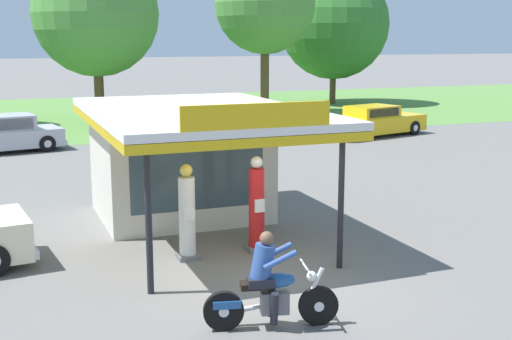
{
  "coord_description": "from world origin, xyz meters",
  "views": [
    {
      "loc": [
        -4.58,
        -11.27,
        4.5
      ],
      "look_at": [
        1.1,
        3.43,
        1.4
      ],
      "focal_mm": 47.17,
      "sensor_mm": 36.0,
      "label": 1
    }
  ],
  "objects_px": {
    "parked_car_back_row_right": "(2,135)",
    "parked_car_back_row_far_right": "(375,122)",
    "motorcycle_with_rider": "(269,288)",
    "gas_pump_offside": "(257,208)",
    "gas_pump_nearside": "(187,216)",
    "parked_car_back_row_left": "(206,128)"
  },
  "relations": [
    {
      "from": "gas_pump_nearside",
      "to": "parked_car_back_row_far_right",
      "type": "bearing_deg",
      "value": 47.55
    },
    {
      "from": "motorcycle_with_rider",
      "to": "parked_car_back_row_far_right",
      "type": "bearing_deg",
      "value": 54.75
    },
    {
      "from": "gas_pump_nearside",
      "to": "parked_car_back_row_far_right",
      "type": "distance_m",
      "value": 19.14
    },
    {
      "from": "parked_car_back_row_right",
      "to": "motorcycle_with_rider",
      "type": "bearing_deg",
      "value": -79.28
    },
    {
      "from": "gas_pump_offside",
      "to": "parked_car_back_row_right",
      "type": "distance_m",
      "value": 16.33
    },
    {
      "from": "motorcycle_with_rider",
      "to": "parked_car_back_row_far_right",
      "type": "xyz_separation_m",
      "value": [
        12.63,
        17.86,
        0.01
      ]
    },
    {
      "from": "gas_pump_nearside",
      "to": "parked_car_back_row_right",
      "type": "distance_m",
      "value": 15.94
    },
    {
      "from": "gas_pump_nearside",
      "to": "parked_car_back_row_right",
      "type": "relative_size",
      "value": 0.4
    },
    {
      "from": "gas_pump_offside",
      "to": "motorcycle_with_rider",
      "type": "bearing_deg",
      "value": -108.35
    },
    {
      "from": "gas_pump_offside",
      "to": "parked_car_back_row_far_right",
      "type": "height_order",
      "value": "gas_pump_offside"
    },
    {
      "from": "gas_pump_nearside",
      "to": "motorcycle_with_rider",
      "type": "distance_m",
      "value": 3.76
    },
    {
      "from": "motorcycle_with_rider",
      "to": "parked_car_back_row_right",
      "type": "height_order",
      "value": "motorcycle_with_rider"
    },
    {
      "from": "parked_car_back_row_left",
      "to": "gas_pump_offside",
      "type": "bearing_deg",
      "value": -102.87
    },
    {
      "from": "gas_pump_nearside",
      "to": "parked_car_back_row_right",
      "type": "bearing_deg",
      "value": 102.2
    },
    {
      "from": "motorcycle_with_rider",
      "to": "parked_car_back_row_far_right",
      "type": "distance_m",
      "value": 21.88
    },
    {
      "from": "gas_pump_offside",
      "to": "parked_car_back_row_right",
      "type": "bearing_deg",
      "value": 107.46
    },
    {
      "from": "motorcycle_with_rider",
      "to": "parked_car_back_row_right",
      "type": "xyz_separation_m",
      "value": [
        -3.66,
        19.32,
        0.02
      ]
    },
    {
      "from": "motorcycle_with_rider",
      "to": "parked_car_back_row_left",
      "type": "relative_size",
      "value": 0.38
    },
    {
      "from": "gas_pump_offside",
      "to": "parked_car_back_row_right",
      "type": "height_order",
      "value": "gas_pump_offside"
    },
    {
      "from": "parked_car_back_row_right",
      "to": "parked_car_back_row_left",
      "type": "relative_size",
      "value": 0.9
    },
    {
      "from": "gas_pump_nearside",
      "to": "parked_car_back_row_far_right",
      "type": "relative_size",
      "value": 0.36
    },
    {
      "from": "parked_car_back_row_right",
      "to": "parked_car_back_row_far_right",
      "type": "distance_m",
      "value": 16.35
    }
  ]
}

